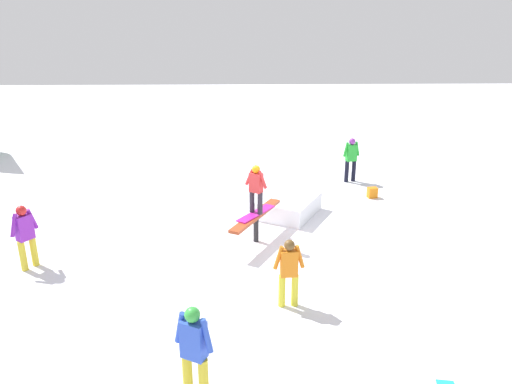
# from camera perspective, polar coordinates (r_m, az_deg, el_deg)

# --- Properties ---
(ground_plane) EXTENTS (60.00, 60.00, 0.00)m
(ground_plane) POSITION_cam_1_polar(r_m,az_deg,el_deg) (13.16, -0.00, -5.64)
(ground_plane) COLOR white
(rail_feature) EXTENTS (2.26, 1.38, 0.78)m
(rail_feature) POSITION_cam_1_polar(r_m,az_deg,el_deg) (12.89, -0.00, -3.00)
(rail_feature) COLOR black
(rail_feature) RESTS_ON ground
(snow_kicker_ramp) EXTENTS (2.29, 2.17, 0.54)m
(snow_kicker_ramp) POSITION_cam_1_polar(r_m,az_deg,el_deg) (14.79, 3.62, -1.58)
(snow_kicker_ramp) COLOR white
(snow_kicker_ramp) RESTS_ON ground
(main_rider_on_rail) EXTENTS (1.30, 1.04, 1.31)m
(main_rider_on_rail) POSITION_cam_1_polar(r_m,az_deg,el_deg) (12.61, -0.00, 0.15)
(main_rider_on_rail) COLOR #BF1D8E
(main_rider_on_rail) RESTS_ON rail_feature
(bystander_orange) EXTENTS (0.24, 0.65, 1.48)m
(bystander_orange) POSITION_cam_1_polar(r_m,az_deg,el_deg) (10.09, 3.78, -8.83)
(bystander_orange) COLOR yellow
(bystander_orange) RESTS_ON ground
(bystander_blue) EXTENTS (0.39, 0.64, 1.65)m
(bystander_blue) POSITION_cam_1_polar(r_m,az_deg,el_deg) (7.86, -7.09, -17.42)
(bystander_blue) COLOR gold
(bystander_blue) RESTS_ON ground
(bystander_purple) EXTENTS (0.63, 0.48, 1.56)m
(bystander_purple) POSITION_cam_1_polar(r_m,az_deg,el_deg) (12.66, -24.89, -4.33)
(bystander_purple) COLOR gold
(bystander_purple) RESTS_ON ground
(bystander_green) EXTENTS (0.30, 0.63, 1.57)m
(bystander_green) POSITION_cam_1_polar(r_m,az_deg,el_deg) (17.77, 10.82, 3.90)
(bystander_green) COLOR black
(bystander_green) RESTS_ON ground
(backpack_on_snow) EXTENTS (0.27, 0.34, 0.34)m
(backpack_on_snow) POSITION_cam_1_polar(r_m,az_deg,el_deg) (16.55, 13.15, -0.07)
(backpack_on_snow) COLOR orange
(backpack_on_snow) RESTS_ON ground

